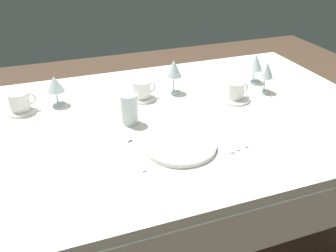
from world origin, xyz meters
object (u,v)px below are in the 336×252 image
spoon_soup (223,131)px  wine_glass_centre (174,70)px  dinner_knife (219,138)px  wine_glass_right (255,64)px  drink_tumbler (129,109)px  wine_glass_left (266,71)px  spoon_dessert (229,129)px  coffee_cup_left (236,90)px  coffee_cup_far (20,101)px  fork_outer (135,151)px  dinner_plate (180,145)px  coffee_cup_right (142,89)px  wine_glass_far (55,85)px

spoon_soup → wine_glass_centre: bearing=96.9°
dinner_knife → wine_glass_right: 0.58m
wine_glass_right → drink_tumbler: size_ratio=1.17×
wine_glass_left → spoon_dessert: bearing=-140.9°
coffee_cup_left → drink_tumbler: (-0.48, -0.04, 0.01)m
spoon_soup → spoon_dessert: same height
spoon_dessert → wine_glass_left: (0.31, 0.25, 0.10)m
coffee_cup_left → coffee_cup_far: size_ratio=0.94×
fork_outer → wine_glass_left: 0.74m
wine_glass_centre → wine_glass_left: size_ratio=1.07×
coffee_cup_far → dinner_plate: bearing=-42.4°
dinner_knife → wine_glass_centre: bearing=91.9°
coffee_cup_left → coffee_cup_right: bearing=158.8°
coffee_cup_right → wine_glass_right: 0.56m
wine_glass_centre → wine_glass_far: 0.51m
dinner_plate → wine_glass_far: (-0.37, 0.48, 0.08)m
coffee_cup_left → wine_glass_centre: 0.29m
wine_glass_centre → wine_glass_right: 0.41m
spoon_dessert → dinner_plate: bearing=-167.5°
dinner_plate → dinner_knife: 0.16m
coffee_cup_far → spoon_soup: bearing=-31.3°
spoon_soup → drink_tumbler: 0.36m
fork_outer → dinner_plate: bearing=-9.5°
coffee_cup_left → wine_glass_left: bearing=10.2°
spoon_soup → wine_glass_left: size_ratio=1.47×
spoon_dessert → drink_tumbler: drink_tumbler is taller
spoon_soup → coffee_cup_left: (0.18, 0.23, 0.04)m
dinner_knife → coffee_cup_far: size_ratio=2.00×
dinner_plate → wine_glass_centre: (0.14, 0.44, 0.10)m
spoon_soup → wine_glass_right: bearing=46.4°
coffee_cup_left → drink_tumbler: drink_tumbler is taller
coffee_cup_far → spoon_dessert: bearing=-29.9°
spoon_dessert → coffee_cup_far: bearing=150.1°
dinner_knife → coffee_cup_left: 0.34m
drink_tumbler → dinner_plate: bearing=-62.7°
dinner_knife → wine_glass_centre: (-0.01, 0.43, 0.11)m
spoon_soup → wine_glass_left: bearing=37.2°
dinner_knife → drink_tumbler: (-0.27, 0.22, 0.06)m
wine_glass_left → wine_glass_right: bearing=81.8°
coffee_cup_right → spoon_soup: bearing=-62.0°
dinner_knife → wine_glass_far: 0.71m
spoon_soup → wine_glass_right: 0.53m
coffee_cup_left → wine_glass_left: 0.18m
spoon_soup → spoon_dessert: 0.03m
wine_glass_centre → wine_glass_left: wine_glass_centre is taller
fork_outer → coffee_cup_far: bearing=129.1°
wine_glass_right → wine_glass_centre: bearing=177.7°
wine_glass_far → spoon_soup: bearing=-38.4°
fork_outer → wine_glass_centre: 0.52m
wine_glass_right → dinner_knife: bearing=-133.4°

